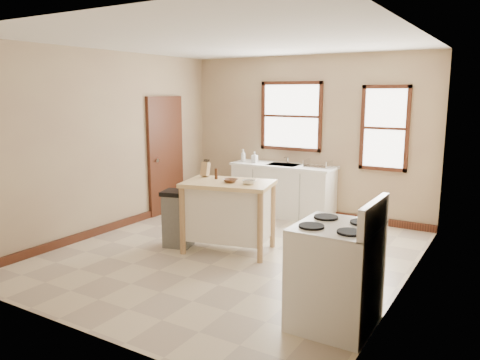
% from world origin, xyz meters
% --- Properties ---
extents(floor, '(5.00, 5.00, 0.00)m').
position_xyz_m(floor, '(0.00, 0.00, 0.00)').
color(floor, '#B6A490').
rests_on(floor, ground).
extents(ceiling, '(5.00, 5.00, 0.00)m').
position_xyz_m(ceiling, '(0.00, 0.00, 2.80)').
color(ceiling, white).
rests_on(ceiling, ground).
extents(wall_back, '(4.50, 0.04, 2.80)m').
position_xyz_m(wall_back, '(0.00, 2.50, 1.40)').
color(wall_back, tan).
rests_on(wall_back, ground).
extents(wall_left, '(0.04, 5.00, 2.80)m').
position_xyz_m(wall_left, '(-2.25, 0.00, 1.40)').
color(wall_left, tan).
rests_on(wall_left, ground).
extents(wall_right, '(0.04, 5.00, 2.80)m').
position_xyz_m(wall_right, '(2.25, 0.00, 1.40)').
color(wall_right, tan).
rests_on(wall_right, ground).
extents(window_main, '(1.17, 0.06, 1.22)m').
position_xyz_m(window_main, '(-0.30, 2.48, 1.75)').
color(window_main, black).
rests_on(window_main, wall_back).
extents(window_side, '(0.77, 0.06, 1.37)m').
position_xyz_m(window_side, '(1.35, 2.48, 1.60)').
color(window_side, black).
rests_on(window_side, wall_back).
extents(door_left, '(0.06, 0.90, 2.10)m').
position_xyz_m(door_left, '(-2.21, 1.30, 1.05)').
color(door_left, black).
rests_on(door_left, ground).
extents(baseboard_back, '(4.50, 0.04, 0.12)m').
position_xyz_m(baseboard_back, '(0.00, 2.47, 0.06)').
color(baseboard_back, black).
rests_on(baseboard_back, ground).
extents(baseboard_left, '(0.04, 5.00, 0.12)m').
position_xyz_m(baseboard_left, '(-2.22, 0.00, 0.06)').
color(baseboard_left, black).
rests_on(baseboard_left, ground).
extents(sink_counter, '(1.86, 0.62, 0.92)m').
position_xyz_m(sink_counter, '(-0.30, 2.20, 0.46)').
color(sink_counter, white).
rests_on(sink_counter, ground).
extents(faucet, '(0.03, 0.03, 0.22)m').
position_xyz_m(faucet, '(-0.30, 2.38, 1.03)').
color(faucet, silver).
rests_on(faucet, sink_counter).
extents(soap_bottle_a, '(0.11, 0.11, 0.23)m').
position_xyz_m(soap_bottle_a, '(-1.07, 2.11, 1.03)').
color(soap_bottle_a, '#B2B2B2').
rests_on(soap_bottle_a, sink_counter).
extents(soap_bottle_b, '(0.09, 0.09, 0.20)m').
position_xyz_m(soap_bottle_b, '(-0.84, 2.14, 1.02)').
color(soap_bottle_b, '#B2B2B2').
rests_on(soap_bottle_b, sink_counter).
extents(dish_rack, '(0.52, 0.45, 0.11)m').
position_xyz_m(dish_rack, '(0.33, 2.22, 0.97)').
color(dish_rack, silver).
rests_on(dish_rack, sink_counter).
extents(kitchen_island, '(1.33, 1.01, 0.97)m').
position_xyz_m(kitchen_island, '(-0.11, 0.10, 0.49)').
color(kitchen_island, '#DFC983').
rests_on(kitchen_island, ground).
extents(knife_block, '(0.11, 0.11, 0.20)m').
position_xyz_m(knife_block, '(-0.59, 0.25, 1.07)').
color(knife_block, '#DBB873').
rests_on(knife_block, kitchen_island).
extents(pepper_grinder, '(0.05, 0.05, 0.15)m').
position_xyz_m(pepper_grinder, '(-0.36, 0.18, 1.05)').
color(pepper_grinder, '#452412').
rests_on(pepper_grinder, kitchen_island).
extents(bowl_a, '(0.20, 0.20, 0.05)m').
position_xyz_m(bowl_a, '(-0.06, 0.08, 1.00)').
color(bowl_a, brown).
rests_on(bowl_a, kitchen_island).
extents(bowl_b, '(0.20, 0.20, 0.04)m').
position_xyz_m(bowl_b, '(0.16, 0.20, 0.99)').
color(bowl_b, brown).
rests_on(bowl_b, kitchen_island).
extents(bowl_c, '(0.20, 0.20, 0.06)m').
position_xyz_m(bowl_c, '(0.22, 0.10, 1.00)').
color(bowl_c, white).
rests_on(bowl_c, kitchen_island).
extents(trash_bin, '(0.49, 0.45, 0.81)m').
position_xyz_m(trash_bin, '(-0.82, -0.11, 0.40)').
color(trash_bin, '#5E5E5C').
rests_on(trash_bin, ground).
extents(gas_stove, '(0.78, 0.79, 1.24)m').
position_xyz_m(gas_stove, '(1.88, -1.16, 0.62)').
color(gas_stove, white).
rests_on(gas_stove, ground).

